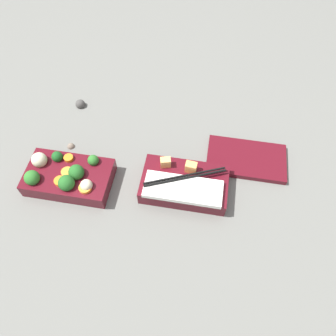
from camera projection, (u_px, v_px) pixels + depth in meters
name	position (u px, v px, depth m)	size (l,w,h in m)	color
ground_plane	(127.00, 190.00, 0.82)	(3.00, 3.00, 0.00)	slate
bento_tray_vegetable	(67.00, 177.00, 0.81)	(0.21, 0.12, 0.07)	#510F19
bento_tray_rice	(184.00, 184.00, 0.80)	(0.21, 0.12, 0.07)	#510F19
bento_lid	(246.00, 159.00, 0.86)	(0.21, 0.12, 0.02)	#510F19
pebble_0	(71.00, 146.00, 0.89)	(0.02, 0.02, 0.02)	#7A6B5B
pebble_1	(80.00, 104.00, 0.97)	(0.03, 0.03, 0.03)	#474442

